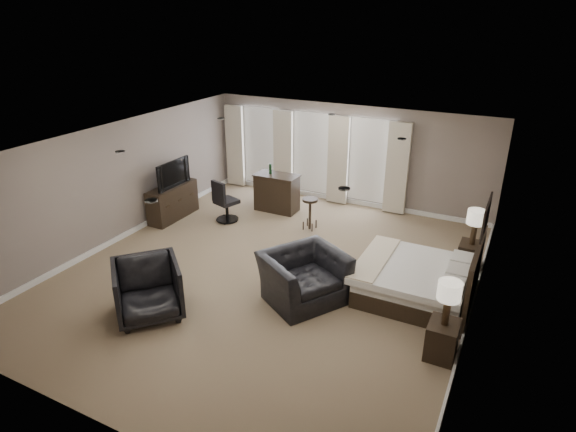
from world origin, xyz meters
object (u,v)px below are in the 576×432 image
at_px(bar_stool_left, 261,189).
at_px(bed, 408,264).
at_px(tv, 171,183).
at_px(lamp_far, 475,227).
at_px(bar_stool_right, 310,214).
at_px(desk_chair, 226,200).
at_px(nightstand_far, 470,257).
at_px(lamp_near, 448,303).
at_px(armchair_far, 148,287).
at_px(nightstand_near, 442,340).
at_px(armchair_near, 304,270).
at_px(bar_counter, 277,193).
at_px(dresser, 173,202).

bearing_deg(bar_stool_left, bed, -30.78).
bearing_deg(tv, lamp_far, -85.37).
relative_size(tv, bar_stool_right, 1.48).
height_order(bar_stool_right, desk_chair, desk_chair).
distance_m(lamp_far, bar_stool_left, 5.63).
distance_m(nightstand_far, bar_stool_left, 5.60).
xyz_separation_m(lamp_near, armchair_far, (-4.59, -1.14, -0.38)).
relative_size(nightstand_near, armchair_near, 0.42).
relative_size(nightstand_far, bar_counter, 0.52).
relative_size(nightstand_far, desk_chair, 0.54).
distance_m(dresser, bar_counter, 2.60).
bearing_deg(bar_stool_left, tv, -128.64).
xyz_separation_m(tv, desk_chair, (1.29, 0.44, -0.38)).
bearing_deg(armchair_near, nightstand_near, -68.76).
relative_size(tv, bar_stool_left, 1.45).
distance_m(bar_counter, bar_stool_left, 0.66).
bearing_deg(tv, bar_stool_left, -38.64).
height_order(bed, lamp_far, lamp_far).
distance_m(nightstand_far, bar_stool_right, 3.64).
xyz_separation_m(armchair_near, bar_counter, (-2.37, 3.44, -0.11)).
bearing_deg(armchair_far, bed, -12.48).
relative_size(bed, lamp_far, 2.73).
relative_size(nightstand_near, dresser, 0.40).
relative_size(armchair_near, bar_stool_right, 1.78).
bearing_deg(bed, bar_stool_left, 149.22).
distance_m(armchair_far, bar_stool_left, 5.38).
bearing_deg(armchair_far, bar_stool_left, 51.79).
relative_size(lamp_near, lamp_far, 0.99).
bearing_deg(nightstand_far, dresser, -175.37).
bearing_deg(armchair_far, tv, 76.34).
distance_m(nightstand_near, lamp_far, 2.97).
height_order(nightstand_far, lamp_far, lamp_far).
xyz_separation_m(armchair_far, bar_stool_right, (0.97, 4.39, -0.16)).
distance_m(nightstand_near, armchair_far, 4.74).
xyz_separation_m(lamp_far, bar_counter, (-4.85, 1.01, -0.44)).
xyz_separation_m(armchair_far, bar_stool_left, (-0.86, 5.31, -0.15)).
xyz_separation_m(lamp_far, tv, (-6.92, -0.56, -0.02)).
bearing_deg(bar_stool_right, bar_stool_left, 153.36).
bearing_deg(bar_stool_right, bar_counter, 151.66).
distance_m(bed, armchair_near, 1.87).
xyz_separation_m(bed, lamp_far, (0.89, 1.45, 0.31)).
bearing_deg(dresser, bar_counter, 37.26).
bearing_deg(nightstand_far, bar_stool_right, 174.48).
bearing_deg(bar_stool_right, nightstand_near, -41.90).
bearing_deg(nightstand_far, nightstand_near, -90.00).
bearing_deg(lamp_far, bar_stool_left, 166.90).
relative_size(lamp_near, armchair_far, 0.65).
relative_size(armchair_far, bar_stool_left, 1.38).
xyz_separation_m(nightstand_near, desk_chair, (-5.63, 2.78, 0.24)).
distance_m(armchair_far, bar_counter, 5.06).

